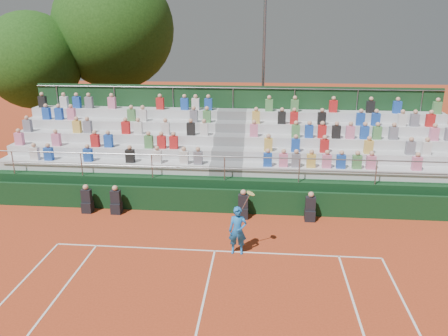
# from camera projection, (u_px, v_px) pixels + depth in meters

# --- Properties ---
(ground) EXTENTS (90.00, 90.00, 0.00)m
(ground) POSITION_uv_depth(u_px,v_px,m) (215.00, 251.00, 14.69)
(ground) COLOR #B6411E
(ground) RESTS_ON ground
(courtside_wall) EXTENTS (20.00, 0.15, 1.00)m
(courtside_wall) POSITION_uv_depth(u_px,v_px,m) (223.00, 201.00, 17.56)
(courtside_wall) COLOR black
(courtside_wall) RESTS_ON ground
(line_officials) EXTENTS (9.30, 0.40, 1.19)m
(line_officials) POSITION_uv_depth(u_px,v_px,m) (187.00, 205.00, 17.26)
(line_officials) COLOR black
(line_officials) RESTS_ON ground
(grandstand) EXTENTS (20.00, 5.20, 4.40)m
(grandstand) POSITION_uv_depth(u_px,v_px,m) (230.00, 163.00, 20.44)
(grandstand) COLOR black
(grandstand) RESTS_ON ground
(tennis_player) EXTENTS (0.83, 0.40, 2.22)m
(tennis_player) POSITION_uv_depth(u_px,v_px,m) (238.00, 230.00, 14.31)
(tennis_player) COLOR blue
(tennis_player) RESTS_ON ground
(tree_west) EXTENTS (5.56, 5.56, 8.05)m
(tree_west) POSITION_uv_depth(u_px,v_px,m) (33.00, 61.00, 25.33)
(tree_west) COLOR #3D2816
(tree_west) RESTS_ON ground
(tree_east) EXTENTS (7.33, 7.33, 10.67)m
(tree_east) POSITION_uv_depth(u_px,v_px,m) (114.00, 29.00, 26.77)
(tree_east) COLOR #3D2816
(tree_east) RESTS_ON ground
(floodlight_mast) EXTENTS (0.60, 0.25, 9.11)m
(floodlight_mast) POSITION_uv_depth(u_px,v_px,m) (264.00, 62.00, 24.45)
(floodlight_mast) COLOR gray
(floodlight_mast) RESTS_ON ground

